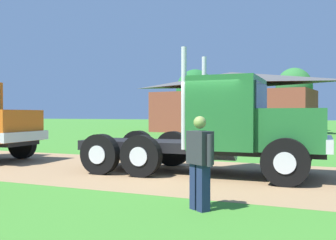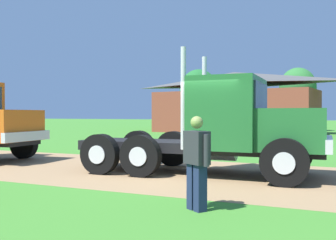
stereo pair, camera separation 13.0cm
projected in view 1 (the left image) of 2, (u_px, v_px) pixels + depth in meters
ground_plane at (202, 174)px, 10.73m from camera, size 200.00×200.00×0.00m
dirt_track at (202, 174)px, 10.73m from camera, size 120.00×6.04×0.01m
truck_foreground_white at (230, 129)px, 10.62m from camera, size 7.00×2.89×3.41m
visitor_by_barrel at (200, 159)px, 6.73m from camera, size 0.56×0.48×1.63m
shed_building at (231, 103)px, 35.13m from camera, size 15.30×7.72×5.44m
tree_left at (195, 90)px, 51.62m from camera, size 5.02×5.02×7.59m
tree_mid at (294, 88)px, 38.21m from camera, size 3.51×3.51×6.20m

